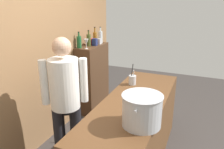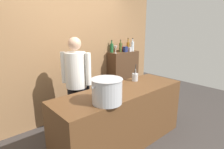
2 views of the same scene
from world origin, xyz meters
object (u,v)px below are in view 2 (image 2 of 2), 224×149
at_px(stockpot_large, 107,91).
at_px(chef, 76,80).
at_px(spice_tin_red, 123,49).
at_px(spice_tin_navy, 125,49).
at_px(wine_bottle_clear, 132,46).
at_px(wine_glass_tall, 116,48).
at_px(utensil_crock, 135,77).
at_px(wine_bottle_olive, 121,47).
at_px(spice_tin_silver, 130,49).
at_px(wine_bottle_amber, 128,46).
at_px(wine_bottle_green, 112,48).

bearing_deg(stockpot_large, chef, 81.75).
distance_m(spice_tin_red, spice_tin_navy, 0.10).
distance_m(stockpot_large, wine_bottle_clear, 2.39).
bearing_deg(spice_tin_navy, wine_glass_tall, -179.91).
xyz_separation_m(utensil_crock, wine_bottle_olive, (0.64, 1.02, 0.39)).
bearing_deg(chef, wine_glass_tall, -104.17).
relative_size(utensil_crock, spice_tin_silver, 2.93).
bearing_deg(spice_tin_red, wine_glass_tall, -163.92).
bearing_deg(spice_tin_silver, wine_bottle_olive, 158.14).
relative_size(wine_bottle_amber, spice_tin_silver, 3.04).
height_order(wine_bottle_green, spice_tin_navy, wine_bottle_green).
bearing_deg(utensil_crock, wine_glass_tall, 66.55).
height_order(wine_bottle_olive, wine_glass_tall, wine_bottle_olive).
distance_m(spice_tin_red, spice_tin_silver, 0.16).
distance_m(stockpot_large, utensil_crock, 1.06).
bearing_deg(spice_tin_red, wine_bottle_clear, -20.98).
height_order(wine_bottle_amber, wine_bottle_green, wine_bottle_amber).
bearing_deg(stockpot_large, wine_glass_tall, 44.29).
distance_m(chef, spice_tin_navy, 1.64).
relative_size(wine_bottle_green, spice_tin_red, 2.40).
relative_size(stockpot_large, wine_bottle_green, 1.62).
relative_size(wine_bottle_olive, wine_bottle_green, 1.02).
relative_size(wine_bottle_clear, spice_tin_navy, 2.44).
relative_size(wine_bottle_green, spice_tin_silver, 2.74).
relative_size(spice_tin_red, spice_tin_navy, 0.92).
relative_size(chef, utensil_crock, 5.66).
bearing_deg(stockpot_large, utensil_crock, 22.67).
bearing_deg(chef, wine_bottle_olive, -104.09).
distance_m(wine_bottle_amber, spice_tin_silver, 0.13).
bearing_deg(wine_bottle_clear, wine_bottle_amber, 128.96).
xyz_separation_m(wine_glass_tall, spice_tin_navy, (0.31, 0.00, -0.05)).
bearing_deg(spice_tin_red, utensil_crock, -125.29).
distance_m(wine_bottle_amber, spice_tin_navy, 0.21).
distance_m(utensil_crock, wine_bottle_clear, 1.41).
distance_m(wine_bottle_olive, spice_tin_silver, 0.25).
distance_m(wine_bottle_clear, wine_bottle_green, 0.55).
distance_m(wine_glass_tall, spice_tin_navy, 0.31).
xyz_separation_m(wine_bottle_amber, wine_glass_tall, (-0.49, -0.09, 0.00)).
bearing_deg(wine_glass_tall, spice_tin_navy, 0.09).
distance_m(wine_bottle_green, spice_tin_navy, 0.32).
distance_m(spice_tin_navy, spice_tin_silver, 0.14).
bearing_deg(wine_glass_tall, spice_tin_red, 16.08).
height_order(wine_bottle_green, spice_tin_silver, wine_bottle_green).
height_order(chef, wine_bottle_olive, chef).
relative_size(stockpot_large, wine_bottle_amber, 1.46).
height_order(stockpot_large, wine_glass_tall, wine_glass_tall).
height_order(wine_glass_tall, spice_tin_red, wine_glass_tall).
bearing_deg(spice_tin_silver, stockpot_large, -143.87).
xyz_separation_m(utensil_crock, spice_tin_navy, (0.71, 0.94, 0.34)).
bearing_deg(wine_bottle_amber, spice_tin_navy, -154.44).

